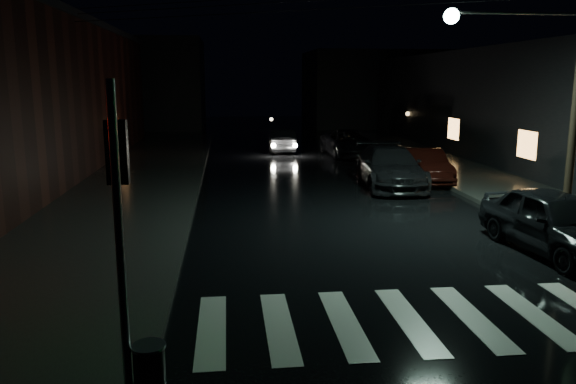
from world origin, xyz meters
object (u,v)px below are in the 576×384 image
object	(u,v)px
parked_car_a	(556,222)
parked_car_d	(349,143)
parked_car_b	(425,166)
parked_car_c	(390,167)
oncoming_car	(282,140)

from	to	relation	value
parked_car_a	parked_car_d	bearing A→B (deg)	88.54
parked_car_b	parked_car_c	size ratio (longest dim) A/B	0.76
parked_car_b	parked_car_a	bearing A→B (deg)	-86.64
parked_car_a	oncoming_car	size ratio (longest dim) A/B	1.14
parked_car_c	parked_car_d	size ratio (longest dim) A/B	1.04
parked_car_b	oncoming_car	bearing A→B (deg)	119.10
parked_car_b	parked_car_c	world-z (taller)	parked_car_c
parked_car_c	oncoming_car	world-z (taller)	parked_car_c
parked_car_c	parked_car_d	world-z (taller)	parked_car_c
parked_car_b	parked_car_d	bearing A→B (deg)	104.13
parked_car_b	parked_car_d	xyz separation A→B (m)	(-1.45, 8.65, 0.04)
parked_car_b	parked_car_d	world-z (taller)	parked_car_d
parked_car_a	parked_car_b	size ratio (longest dim) A/B	1.10
parked_car_b	oncoming_car	xyz separation A→B (m)	(-5.07, 11.15, -0.03)
parked_car_c	oncoming_car	distance (m)	12.43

